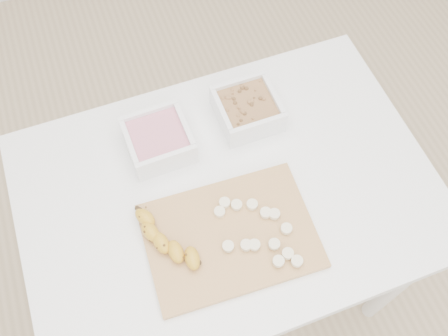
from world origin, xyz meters
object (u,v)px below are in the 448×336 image
object	(u,v)px
table	(228,206)
bowl_yogurt	(159,140)
banana	(168,241)
cutting_board	(230,236)
bowl_granola	(247,109)

from	to	relation	value
table	bowl_yogurt	size ratio (longest dim) A/B	6.38
banana	cutting_board	bearing A→B (deg)	-28.98
table	cutting_board	world-z (taller)	cutting_board
table	cutting_board	xyz separation A→B (m)	(-0.04, -0.11, 0.10)
bowl_granola	cutting_board	size ratio (longest dim) A/B	0.40
bowl_yogurt	bowl_granola	bearing A→B (deg)	2.20
banana	bowl_yogurt	bearing A→B (deg)	60.37
bowl_granola	cutting_board	bearing A→B (deg)	-118.38
table	bowl_granola	xyz separation A→B (m)	(0.12, 0.18, 0.13)
table	banana	world-z (taller)	banana
table	cutting_board	size ratio (longest dim) A/B	2.61
cutting_board	banana	distance (m)	0.14
bowl_yogurt	bowl_granola	world-z (taller)	same
bowl_granola	banana	distance (m)	0.40
bowl_yogurt	banana	world-z (taller)	bowl_yogurt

